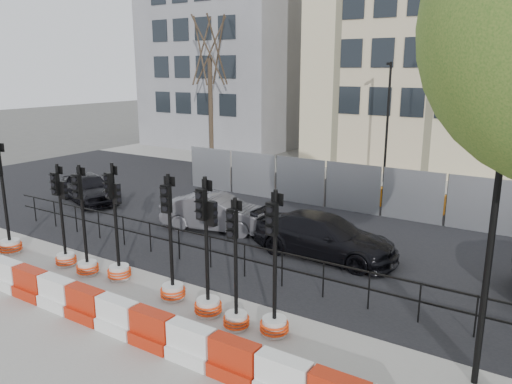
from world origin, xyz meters
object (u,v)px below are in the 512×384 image
Objects in this scene: lamp_post_near at (494,218)px; traffic_signal_a at (8,231)px; car_a at (88,188)px; car_c at (325,236)px; traffic_signal_d at (118,253)px; traffic_signal_h at (274,307)px.

lamp_post_near is 13.83m from traffic_signal_a.
car_c is (11.38, -0.34, 0.01)m from car_a.
traffic_signal_d reaches higher than traffic_signal_h.
lamp_post_near is 1.30× the size of car_c.
traffic_signal_d is at bearing -103.64° from car_a.
car_a is at bearing 162.74° from traffic_signal_h.
car_a is at bearing 102.46° from traffic_signal_a.
car_a is at bearing 89.97° from car_c.
traffic_signal_d is at bearing -178.28° from lamp_post_near.
lamp_post_near is at bearing 12.64° from traffic_signal_h.
traffic_signal_d is at bearing -9.58° from traffic_signal_a.
lamp_post_near is 1.83× the size of traffic_signal_h.
traffic_signal_h reaches higher than car_c.
traffic_signal_h is at bearing -172.80° from lamp_post_near.
traffic_signal_d reaches higher than car_c.
lamp_post_near is 4.79m from traffic_signal_h.
car_c is (4.04, 4.65, -0.12)m from traffic_signal_d.
car_c is (8.48, 5.11, -0.08)m from traffic_signal_a.
lamp_post_near is at bearing -85.41° from car_a.
traffic_signal_a reaches higher than traffic_signal_d.
car_c is (-1.08, 4.88, -0.02)m from traffic_signal_h.
traffic_signal_h is (9.56, 0.23, -0.06)m from traffic_signal_a.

